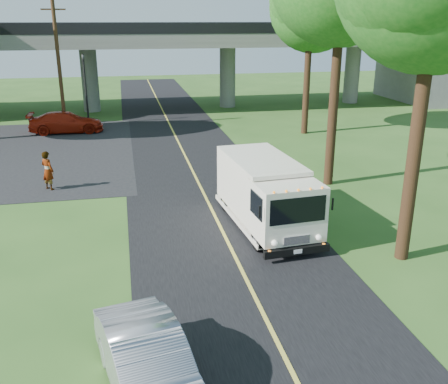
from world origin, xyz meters
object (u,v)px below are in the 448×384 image
object	(u,v)px
tree_right_far	(315,7)
step_van	(265,192)
traffic_signal	(85,82)
utility_pole	(59,65)
red_sedan	(66,122)
pedestrian	(48,171)
silver_sedan	(149,366)

from	to	relation	value
tree_right_far	step_van	xyz separation A→B (m)	(-7.50, -15.35, -6.89)
traffic_signal	utility_pole	distance (m)	2.86
red_sedan	pedestrian	size ratio (longest dim) A/B	2.71
traffic_signal	silver_sedan	xyz separation A→B (m)	(2.80, -29.87, -2.47)
step_van	pedestrian	world-z (taller)	step_van
tree_right_far	step_van	world-z (taller)	tree_right_far
utility_pole	red_sedan	distance (m)	3.89
step_van	pedestrian	xyz separation A→B (m)	(-8.72, 6.25, -0.48)
traffic_signal	pedestrian	bearing A→B (deg)	-93.80
traffic_signal	pedestrian	distance (m)	15.47
traffic_signal	tree_right_far	bearing A→B (deg)	-22.07
utility_pole	red_sedan	xyz separation A→B (m)	(0.13, -0.49, -3.86)
tree_right_far	step_van	distance (m)	18.42
traffic_signal	red_sedan	distance (m)	3.76
utility_pole	red_sedan	bearing A→B (deg)	-75.05
traffic_signal	step_van	xyz separation A→B (m)	(7.70, -21.52, -1.78)
utility_pole	silver_sedan	size ratio (longest dim) A/B	2.03
step_van	pedestrian	size ratio (longest dim) A/B	3.42
step_van	red_sedan	world-z (taller)	step_van
red_sedan	silver_sedan	xyz separation A→B (m)	(4.17, -27.38, -0.00)
utility_pole	tree_right_far	xyz separation A→B (m)	(16.71, -4.16, 3.71)
traffic_signal	step_van	bearing A→B (deg)	-70.30
tree_right_far	silver_sedan	world-z (taller)	tree_right_far
traffic_signal	silver_sedan	world-z (taller)	traffic_signal
silver_sedan	tree_right_far	bearing A→B (deg)	49.91
traffic_signal	silver_sedan	bearing A→B (deg)	-84.64
tree_right_far	red_sedan	size ratio (longest dim) A/B	2.18
step_van	red_sedan	xyz separation A→B (m)	(-9.07, 19.03, -0.68)
tree_right_far	pedestrian	bearing A→B (deg)	-150.71
traffic_signal	red_sedan	world-z (taller)	traffic_signal
step_van	pedestrian	bearing A→B (deg)	139.55
tree_right_far	pedestrian	distance (m)	20.01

